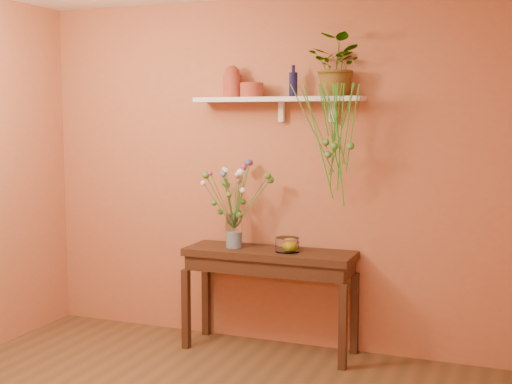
{
  "coord_description": "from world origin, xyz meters",
  "views": [
    {
      "loc": [
        1.77,
        -3.01,
        1.79
      ],
      "look_at": [
        0.0,
        1.55,
        1.25
      ],
      "focal_mm": 47.96,
      "sensor_mm": 36.0,
      "label": 1
    }
  ],
  "objects_px": {
    "blue_bottle": "(293,84)",
    "bouquet": "(236,186)",
    "glass_bowl": "(287,245)",
    "spider_plant": "(338,66)",
    "sideboard": "(270,265)",
    "terracotta_jug": "(232,82)",
    "glass_vase": "(234,233)"
  },
  "relations": [
    {
      "from": "blue_bottle",
      "to": "bouquet",
      "type": "height_order",
      "value": "blue_bottle"
    },
    {
      "from": "glass_bowl",
      "to": "spider_plant",
      "type": "bearing_deg",
      "value": 21.94
    },
    {
      "from": "sideboard",
      "to": "spider_plant",
      "type": "xyz_separation_m",
      "value": [
        0.49,
        0.11,
        1.49
      ]
    },
    {
      "from": "bouquet",
      "to": "glass_bowl",
      "type": "relative_size",
      "value": 3.17
    },
    {
      "from": "sideboard",
      "to": "terracotta_jug",
      "type": "height_order",
      "value": "terracotta_jug"
    },
    {
      "from": "terracotta_jug",
      "to": "spider_plant",
      "type": "bearing_deg",
      "value": -0.06
    },
    {
      "from": "sideboard",
      "to": "bouquet",
      "type": "relative_size",
      "value": 2.3
    },
    {
      "from": "terracotta_jug",
      "to": "blue_bottle",
      "type": "height_order",
      "value": "terracotta_jug"
    },
    {
      "from": "blue_bottle",
      "to": "bouquet",
      "type": "distance_m",
      "value": 0.89
    },
    {
      "from": "spider_plant",
      "to": "glass_vase",
      "type": "xyz_separation_m",
      "value": [
        -0.77,
        -0.12,
        -1.26
      ]
    },
    {
      "from": "sideboard",
      "to": "bouquet",
      "type": "bearing_deg",
      "value": 178.9
    },
    {
      "from": "glass_vase",
      "to": "bouquet",
      "type": "bearing_deg",
      "value": 64.64
    },
    {
      "from": "terracotta_jug",
      "to": "blue_bottle",
      "type": "xyz_separation_m",
      "value": [
        0.5,
        -0.0,
        -0.02
      ]
    },
    {
      "from": "terracotta_jug",
      "to": "spider_plant",
      "type": "xyz_separation_m",
      "value": [
        0.84,
        -0.0,
        0.1
      ]
    },
    {
      "from": "terracotta_jug",
      "to": "glass_vase",
      "type": "distance_m",
      "value": 1.16
    },
    {
      "from": "glass_vase",
      "to": "bouquet",
      "type": "xyz_separation_m",
      "value": [
        0.01,
        0.02,
        0.36
      ]
    },
    {
      "from": "terracotta_jug",
      "to": "spider_plant",
      "type": "relative_size",
      "value": 0.55
    },
    {
      "from": "terracotta_jug",
      "to": "bouquet",
      "type": "xyz_separation_m",
      "value": [
        0.07,
        -0.1,
        -0.79
      ]
    },
    {
      "from": "blue_bottle",
      "to": "glass_bowl",
      "type": "bearing_deg",
      "value": -88.35
    },
    {
      "from": "sideboard",
      "to": "terracotta_jug",
      "type": "relative_size",
      "value": 5.33
    },
    {
      "from": "bouquet",
      "to": "spider_plant",
      "type": "bearing_deg",
      "value": 7.47
    },
    {
      "from": "glass_vase",
      "to": "bouquet",
      "type": "relative_size",
      "value": 0.46
    },
    {
      "from": "spider_plant",
      "to": "glass_vase",
      "type": "relative_size",
      "value": 1.71
    },
    {
      "from": "sideboard",
      "to": "blue_bottle",
      "type": "relative_size",
      "value": 5.56
    },
    {
      "from": "blue_bottle",
      "to": "bouquet",
      "type": "xyz_separation_m",
      "value": [
        -0.43,
        -0.1,
        -0.77
      ]
    },
    {
      "from": "sideboard",
      "to": "blue_bottle",
      "type": "xyz_separation_m",
      "value": [
        0.15,
        0.1,
        1.36
      ]
    },
    {
      "from": "spider_plant",
      "to": "sideboard",
      "type": "bearing_deg",
      "value": -167.73
    },
    {
      "from": "bouquet",
      "to": "glass_bowl",
      "type": "distance_m",
      "value": 0.61
    },
    {
      "from": "sideboard",
      "to": "terracotta_jug",
      "type": "distance_m",
      "value": 1.43
    },
    {
      "from": "bouquet",
      "to": "glass_bowl",
      "type": "xyz_separation_m",
      "value": [
        0.43,
        -0.03,
        -0.42
      ]
    },
    {
      "from": "terracotta_jug",
      "to": "glass_bowl",
      "type": "xyz_separation_m",
      "value": [
        0.5,
        -0.14,
        -1.22
      ]
    },
    {
      "from": "spider_plant",
      "to": "glass_bowl",
      "type": "height_order",
      "value": "spider_plant"
    }
  ]
}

